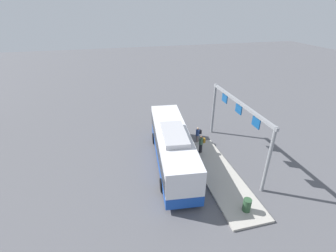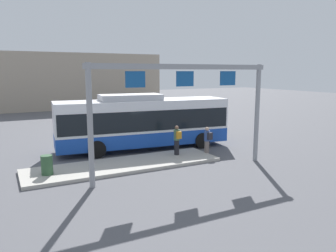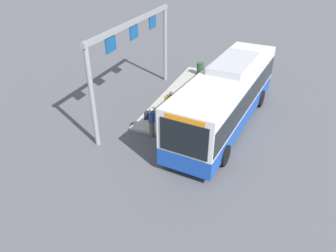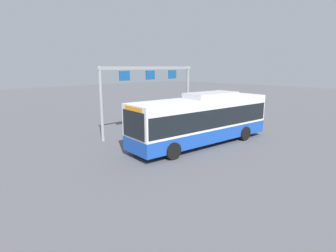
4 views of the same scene
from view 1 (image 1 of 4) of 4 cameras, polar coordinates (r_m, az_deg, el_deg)
ground_plane at (r=20.26m, az=1.01°, el=-8.97°), size 120.00×120.00×0.00m
platform_curb at (r=19.38m, az=12.14°, el=-11.35°), size 10.00×2.80×0.16m
bus_main at (r=19.23m, az=1.06°, el=-4.63°), size 10.86×3.64×3.46m
person_boarding at (r=22.75m, az=7.18°, el=-2.10°), size 0.37×0.54×1.67m
person_waiting_near at (r=21.11m, az=7.99°, el=-4.19°), size 0.35×0.53×1.67m
platform_sign_gantry at (r=20.10m, az=16.33°, el=1.99°), size 9.40×0.24×5.20m
trash_bin at (r=16.67m, az=18.42°, el=-17.56°), size 0.52×0.52×0.90m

